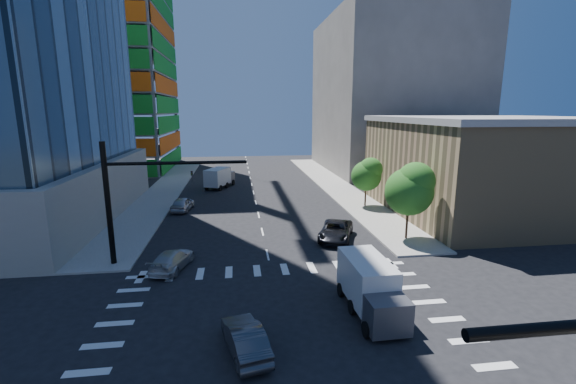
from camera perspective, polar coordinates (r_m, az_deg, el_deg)
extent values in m
plane|color=black|center=(20.41, -0.10, -21.49)|extent=(160.00, 160.00, 0.00)
cube|color=silver|center=(20.41, -0.10, -21.48)|extent=(20.00, 20.00, 0.01)
cube|color=gray|center=(59.81, 6.74, 1.14)|extent=(5.00, 60.00, 0.15)
cube|color=gray|center=(58.87, -17.56, 0.48)|extent=(5.00, 60.00, 0.15)
cube|color=#1A8F27|center=(80.98, -17.75, 20.87)|extent=(0.12, 24.00, 49.00)
cube|color=#F0590E|center=(72.15, -30.20, 21.04)|extent=(24.00, 0.12, 49.00)
cube|color=#988058|center=(47.88, 27.14, 3.16)|extent=(20.00, 22.00, 10.00)
cube|color=gray|center=(47.48, 27.76, 9.48)|extent=(20.50, 22.50, 0.60)
cube|color=#655F5B|center=(77.64, 14.89, 13.63)|extent=(24.00, 30.00, 28.00)
cylinder|color=black|center=(30.58, -25.10, -1.65)|extent=(0.40, 0.40, 9.00)
cylinder|color=black|center=(28.94, -16.11, 4.16)|extent=(10.00, 0.24, 0.24)
imported|color=black|center=(28.97, -14.03, 2.07)|extent=(0.16, 0.20, 1.00)
cylinder|color=#382316|center=(35.64, 17.18, -4.81)|extent=(0.20, 0.20, 2.27)
sphere|color=#1A5416|center=(34.90, 17.49, 0.05)|extent=(4.16, 4.16, 4.16)
sphere|color=#367928|center=(34.63, 18.40, 1.55)|extent=(3.25, 3.25, 3.25)
cylinder|color=#382316|center=(46.56, 11.38, -0.83)|extent=(0.20, 0.20, 1.92)
sphere|color=#1A5416|center=(46.06, 11.51, 2.34)|extent=(3.52, 3.52, 3.52)
sphere|color=#367928|center=(45.78, 12.15, 3.30)|extent=(2.75, 2.75, 2.75)
imported|color=black|center=(34.61, 7.11, -5.70)|extent=(4.56, 6.28, 1.59)
imported|color=#BDBDBD|center=(29.45, -16.79, -9.58)|extent=(3.12, 5.10, 1.38)
imported|color=#B2B2BA|center=(45.66, -15.34, -1.71)|extent=(2.53, 4.83, 1.57)
imported|color=#414145|center=(19.54, -6.37, -20.73)|extent=(2.48, 4.61, 1.44)
cube|color=silver|center=(22.46, 12.39, -13.38)|extent=(2.30, 4.63, 2.38)
cube|color=#414249|center=(22.72, 12.32, -14.74)|extent=(2.14, 1.70, 1.74)
cube|color=#B9BABC|center=(58.00, -9.99, 2.39)|extent=(3.87, 5.13, 2.41)
cube|color=#414249|center=(58.10, -9.97, 1.80)|extent=(2.61, 2.37, 1.76)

